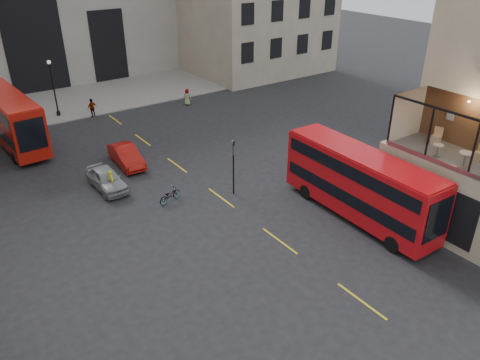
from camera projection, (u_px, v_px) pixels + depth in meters
ground at (389, 285)px, 22.98m from camera, size 140.00×140.00×0.00m
host_frontage at (473, 206)px, 25.27m from camera, size 3.00×11.00×4.50m
pavement_far at (47, 105)px, 47.33m from camera, size 40.00×12.00×0.12m
traffic_light_near at (233, 161)px, 30.01m from camera, size 0.16×0.20×3.80m
street_lamp_b at (54, 92)px, 43.36m from camera, size 0.36×0.36×5.33m
bus_near at (360, 182)px, 27.56m from camera, size 2.67×10.57×4.20m
bus_far at (10, 117)px, 37.36m from camera, size 3.15×10.92×4.30m
car_a at (106, 179)px, 31.48m from camera, size 1.79×4.23×1.43m
car_b at (126, 156)px, 34.73m from camera, size 1.74×4.45×1.44m
bicycle at (170, 195)px, 30.01m from camera, size 1.85×1.07×0.92m
cyclist at (112, 182)px, 30.90m from camera, size 0.53×0.67×1.62m
pedestrian_b at (15, 137)px, 37.23m from camera, size 1.47×1.31×1.98m
pedestrian_c at (92, 108)px, 43.97m from camera, size 1.12×0.74×1.77m
pedestrian_d at (187, 97)px, 47.16m from camera, size 0.94×0.93×1.64m
cafe_table_mid at (465, 157)px, 23.98m from camera, size 0.66×0.66×0.82m
cafe_table_far at (438, 149)px, 25.18m from camera, size 0.55×0.55×0.69m
cafe_chair_c at (478, 155)px, 24.91m from camera, size 0.46×0.46×0.82m
cafe_chair_d at (436, 139)px, 26.81m from camera, size 0.59×0.59×0.97m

